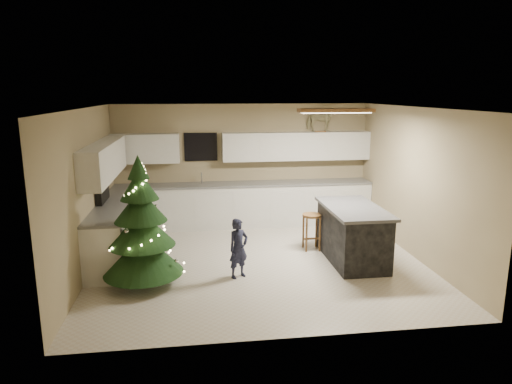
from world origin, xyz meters
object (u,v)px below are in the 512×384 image
rocking_horse (321,119)px  christmas_tree (142,232)px  island (352,234)px  toddler (238,248)px  bar_stool (312,223)px

rocking_horse → christmas_tree: bearing=144.6°
christmas_tree → rocking_horse: (3.52, 2.98, 1.46)m
island → christmas_tree: size_ratio=0.86×
christmas_tree → toddler: christmas_tree is taller
toddler → rocking_horse: rocking_horse is taller
christmas_tree → rocking_horse: size_ratio=3.02×
island → rocking_horse: (0.07, 2.46, 1.79)m
christmas_tree → bar_stool: bearing=21.7°
toddler → island: bearing=-16.8°
bar_stool → christmas_tree: 3.14m
island → toddler: island is taller
toddler → rocking_horse: size_ratio=1.45×
bar_stool → rocking_horse: bearing=71.1°
island → bar_stool: size_ratio=2.53×
island → christmas_tree: bearing=-171.4°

